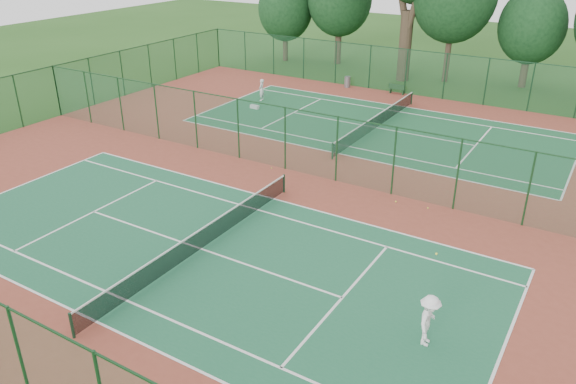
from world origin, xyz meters
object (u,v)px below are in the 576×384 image
Objects in this scene: bench at (397,89)px; kit_bag at (255,107)px; trash_bin at (347,82)px; player_far at (262,90)px; player_near at (429,321)px.

bench reaches higher than kit_bag.
trash_bin reaches higher than bench.
kit_bag is (0.74, -2.03, -0.70)m from player_far.
trash_bin reaches higher than kit_bag.
player_far reaches higher than kit_bag.
kit_bag is at bearing 41.56° from player_near.
bench is at bearing 118.91° from player_far.
player_near is 29.74m from bench.
trash_bin is 9.51m from kit_bag.
trash_bin is at bearing -179.41° from bench.
trash_bin is at bearing 25.68° from player_near.
player_near is 1.35× the size of bench.
player_near is 1.09× the size of player_far.
bench is (-11.74, 27.33, -0.48)m from player_near.
player_far is at bearing 115.11° from kit_bag.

